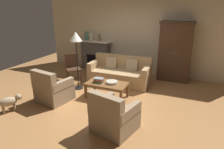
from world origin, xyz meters
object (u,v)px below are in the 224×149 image
object	(u,v)px
mantel_vase_bronze	(99,37)
armchair_near_left	(53,90)
book_stack	(99,80)
dog	(9,102)
mantel_vase_jade	(86,36)
armoire	(175,52)
couch	(120,74)
fruit_bowl	(112,82)
mantel_vase_cream	(91,37)
floor_lamp	(76,40)
fireplace	(96,55)
coffee_table	(107,85)
side_chair_wooden	(73,66)
armchair_near_right	(114,117)

from	to	relation	value
mantel_vase_bronze	armchair_near_left	xyz separation A→B (m)	(0.10, -2.96, -0.93)
book_stack	dog	distance (m)	2.23
mantel_vase_jade	armchair_near_left	xyz separation A→B (m)	(0.66, -2.96, -0.96)
armoire	couch	xyz separation A→B (m)	(-1.53, -0.99, -0.65)
fruit_bowl	mantel_vase_cream	xyz separation A→B (m)	(-1.80, 2.18, 0.81)
mantel_vase_bronze	floor_lamp	world-z (taller)	floor_lamp
fireplace	dog	distance (m)	3.84
couch	armoire	bearing A→B (deg)	33.05
couch	floor_lamp	distance (m)	1.78
dog	armoire	bearing A→B (deg)	48.80
coffee_table	side_chair_wooden	world-z (taller)	side_chair_wooden
floor_lamp	dog	xyz separation A→B (m)	(-0.75, -1.82, -1.23)
couch	book_stack	xyz separation A→B (m)	(-0.16, -1.20, 0.17)
fireplace	book_stack	xyz separation A→B (m)	(1.26, -2.27, -0.08)
coffee_table	armoire	bearing A→B (deg)	55.59
fruit_bowl	mantel_vase_jade	xyz separation A→B (m)	(-2.00, 2.18, 0.83)
mantel_vase_cream	armchair_near_left	xyz separation A→B (m)	(0.46, -2.96, -0.95)
floor_lamp	mantel_vase_jade	bearing A→B (deg)	112.28
armchair_near_left	coffee_table	bearing A→B (deg)	31.94
coffee_table	couch	bearing A→B (deg)	92.97
mantel_vase_cream	mantel_vase_jade	bearing A→B (deg)	180.00
coffee_table	book_stack	size ratio (longest dim) A/B	4.16
fruit_bowl	floor_lamp	xyz separation A→B (m)	(-1.19, 0.20, 1.02)
mantel_vase_cream	side_chair_wooden	world-z (taller)	mantel_vase_cream
couch	side_chair_wooden	xyz separation A→B (m)	(-1.50, -0.42, 0.19)
fireplace	mantel_vase_jade	world-z (taller)	mantel_vase_jade
armchair_near_left	mantel_vase_jade	bearing A→B (deg)	102.50
armoire	coffee_table	bearing A→B (deg)	-124.41
book_stack	floor_lamp	bearing A→B (deg)	161.78
armoire	mantel_vase_bronze	xyz separation A→B (m)	(-2.77, 0.06, 0.28)
coffee_table	book_stack	bearing A→B (deg)	-167.65
floor_lamp	coffee_table	bearing A→B (deg)	-12.17
mantel_vase_bronze	side_chair_wooden	size ratio (longest dim) A/B	0.29
mantel_vase_cream	mantel_vase_bronze	size ratio (longest dim) A/B	1.10
side_chair_wooden	armchair_near_right	bearing A→B (deg)	-41.95
couch	armchair_near_left	xyz separation A→B (m)	(-1.15, -1.90, -0.00)
floor_lamp	armchair_near_left	bearing A→B (deg)	-99.01
fireplace	mantel_vase_bronze	world-z (taller)	mantel_vase_bronze
mantel_vase_jade	dog	size ratio (longest dim) A/B	0.63
couch	fruit_bowl	bearing A→B (deg)	-80.11
floor_lamp	side_chair_wooden	bearing A→B (deg)	135.38
coffee_table	mantel_vase_bronze	world-z (taller)	mantel_vase_bronze
mantel_vase_cream	fireplace	bearing A→B (deg)	5.69
fireplace	floor_lamp	xyz separation A→B (m)	(0.43, -2.00, 0.90)
mantel_vase_cream	floor_lamp	size ratio (longest dim) A/B	0.17
book_stack	mantel_vase_bronze	xyz separation A→B (m)	(-1.08, 2.25, 0.77)
armchair_near_left	floor_lamp	bearing A→B (deg)	80.99
couch	armchair_near_right	distance (m)	2.65
mantel_vase_cream	armchair_near_right	xyz separation A→B (m)	(2.43, -3.57, -0.95)
fireplace	couch	xyz separation A→B (m)	(1.42, -1.07, -0.25)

